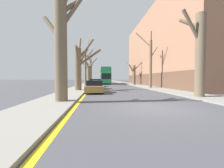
% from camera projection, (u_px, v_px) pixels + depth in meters
% --- Properties ---
extents(ground_plane, '(300.00, 300.00, 0.00)m').
position_uv_depth(ground_plane, '(152.00, 108.00, 8.01)').
color(ground_plane, '#424247').
extents(sidewalk_left, '(2.92, 120.00, 0.12)m').
position_uv_depth(sidewalk_left, '(90.00, 82.00, 57.21)').
color(sidewalk_left, gray).
rests_on(sidewalk_left, ground).
extents(sidewalk_right, '(2.92, 120.00, 0.12)m').
position_uv_depth(sidewalk_right, '(120.00, 82.00, 58.29)').
color(sidewalk_right, gray).
rests_on(sidewalk_right, ground).
extents(building_facade_right, '(10.08, 34.45, 15.20)m').
position_uv_depth(building_facade_right, '(169.00, 50.00, 31.95)').
color(building_facade_right, '#93664C').
rests_on(building_facade_right, ground).
extents(kerb_line_stripe, '(0.24, 120.00, 0.01)m').
position_uv_depth(kerb_line_stripe, '(95.00, 82.00, 57.36)').
color(kerb_line_stripe, yellow).
rests_on(kerb_line_stripe, ground).
extents(street_tree_left_0, '(2.91, 1.93, 8.63)m').
position_uv_depth(street_tree_left_0, '(61.00, 42.00, 9.63)').
color(street_tree_left_0, brown).
rests_on(street_tree_left_0, ground).
extents(street_tree_left_1, '(3.37, 4.19, 7.03)m').
position_uv_depth(street_tree_left_1, '(80.00, 65.00, 18.93)').
color(street_tree_left_1, brown).
rests_on(street_tree_left_1, ground).
extents(street_tree_left_2, '(1.75, 2.68, 9.31)m').
position_uv_depth(street_tree_left_2, '(86.00, 66.00, 29.46)').
color(street_tree_left_2, brown).
rests_on(street_tree_left_2, ground).
extents(street_tree_left_3, '(4.31, 3.74, 7.17)m').
position_uv_depth(street_tree_left_3, '(89.00, 72.00, 39.28)').
color(street_tree_left_3, brown).
rests_on(street_tree_left_3, ground).
extents(street_tree_left_4, '(2.66, 3.52, 9.30)m').
position_uv_depth(street_tree_left_4, '(90.00, 70.00, 48.70)').
color(street_tree_left_4, brown).
rests_on(street_tree_left_4, ground).
extents(street_tree_right_0, '(2.93, 2.59, 6.95)m').
position_uv_depth(street_tree_right_0, '(199.00, 52.00, 11.97)').
color(street_tree_right_0, brown).
rests_on(street_tree_right_0, ground).
extents(street_tree_right_1, '(3.10, 2.80, 8.86)m').
position_uv_depth(street_tree_right_1, '(150.00, 62.00, 23.26)').
color(street_tree_right_1, brown).
rests_on(street_tree_right_1, ground).
extents(street_tree_right_2, '(3.84, 2.22, 5.92)m').
position_uv_depth(street_tree_right_2, '(134.00, 73.00, 34.77)').
color(street_tree_right_2, brown).
rests_on(street_tree_right_2, ground).
extents(double_decker_bus, '(2.55, 11.00, 4.39)m').
position_uv_depth(double_decker_bus, '(105.00, 75.00, 41.29)').
color(double_decker_bus, '#1E7F47').
rests_on(double_decker_bus, ground).
extents(parked_car_0, '(1.88, 4.13, 1.35)m').
position_uv_depth(parked_car_0, '(95.00, 87.00, 16.26)').
color(parked_car_0, olive).
rests_on(parked_car_0, ground).
extents(parked_car_1, '(1.85, 4.32, 1.49)m').
position_uv_depth(parked_car_1, '(96.00, 84.00, 22.27)').
color(parked_car_1, silver).
rests_on(parked_car_1, ground).
extents(parked_car_2, '(1.72, 4.29, 1.36)m').
position_uv_depth(parked_car_2, '(96.00, 83.00, 28.02)').
color(parked_car_2, '#4C5156').
rests_on(parked_car_2, ground).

